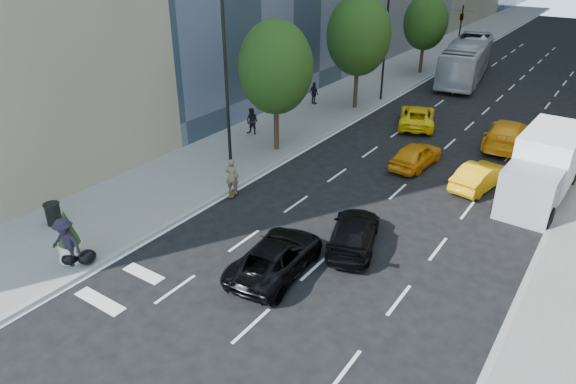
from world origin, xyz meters
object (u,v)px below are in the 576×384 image
Objects in this scene: box_truck at (544,166)px; planter_shrub at (68,236)px; black_sedan_mercedes at (354,232)px; city_bus at (466,60)px; black_sedan_lincoln at (276,257)px; trash_can at (53,214)px; skateboarder at (232,179)px.

box_truck reaches higher than planter_shrub.
city_bus is at bearing -100.27° from black_sedan_mercedes.
black_sedan_lincoln is at bearing 44.80° from black_sedan_mercedes.
black_sedan_mercedes is at bearing 40.21° from planter_shrub.
city_bus is 36.65m from trash_can.
box_truck is 7.16× the size of trash_can.
planter_shrub is (-13.97, -16.30, -0.45)m from box_truck.
city_bus is 23.21m from box_truck.
black_sedan_mercedes is (7.09, -0.76, -0.26)m from skateboarder.
black_sedan_mercedes is at bearing 27.34° from trash_can.
skateboarder is at bearing -41.83° from black_sedan_lincoln.
black_sedan_mercedes is at bearing -118.37° from box_truck.
skateboarder is at bearing 56.20° from trash_can.
city_bus is (2.40, 29.21, 0.83)m from skateboarder.
planter_shrub reaches higher than black_sedan_mercedes.
black_sedan_lincoln is 10.40m from trash_can.
box_truck reaches higher than black_sedan_mercedes.
city_bus is (-4.69, 29.97, 1.09)m from black_sedan_mercedes.
skateboarder reaches higher than black_sedan_lincoln.
box_truck is (6.99, 12.30, 0.98)m from black_sedan_lincoln.
skateboarder is 0.15× the size of city_bus.
black_sedan_mercedes is 0.65× the size of box_truck.
black_sedan_lincoln is at bearing -92.98° from city_bus.
box_truck reaches higher than skateboarder.
black_sedan_mercedes is at bearing -89.43° from city_bus.
black_sedan_lincoln is 2.19× the size of planter_shrub.
trash_can is (-10.02, -2.76, -0.03)m from black_sedan_lincoln.
skateboarder is at bearing -143.94° from box_truck.
planter_shrub is at bearing 55.25° from skateboarder.
box_truck is 3.14× the size of planter_shrub.
city_bus reaches higher than skateboarder.
skateboarder is 0.83× the size of planter_shrub.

